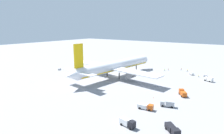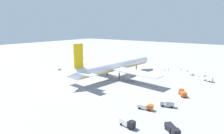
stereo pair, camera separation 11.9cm
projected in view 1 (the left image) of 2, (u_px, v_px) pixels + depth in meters
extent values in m
plane|color=gray|center=(116.00, 77.00, 126.72)|extent=(600.00, 600.00, 0.00)
cylinder|color=white|center=(116.00, 66.00, 125.09)|extent=(65.86, 14.43, 6.75)
cone|color=white|center=(146.00, 59.00, 150.55)|extent=(6.15, 7.21, 6.62)
cone|color=white|center=(71.00, 76.00, 99.15)|extent=(7.46, 7.17, 6.42)
cube|color=#E5B20C|center=(79.00, 56.00, 100.91)|extent=(6.02, 1.20, 13.19)
cube|color=white|center=(71.00, 70.00, 106.98)|extent=(5.77, 12.33, 0.36)
cube|color=white|center=(87.00, 74.00, 97.75)|extent=(5.77, 12.33, 0.36)
cube|color=white|center=(94.00, 64.00, 135.47)|extent=(12.59, 31.81, 0.70)
cylinder|color=slate|center=(99.00, 68.00, 133.61)|extent=(6.40, 4.81, 4.14)
cube|color=white|center=(137.00, 72.00, 110.44)|extent=(12.59, 31.81, 0.70)
cylinder|color=slate|center=(131.00, 75.00, 114.74)|extent=(6.23, 4.76, 4.11)
cylinder|color=black|center=(136.00, 68.00, 142.72)|extent=(0.70, 0.70, 4.36)
cylinder|color=black|center=(107.00, 73.00, 127.48)|extent=(0.70, 0.70, 4.36)
cylinder|color=black|center=(119.00, 76.00, 120.34)|extent=(0.70, 0.70, 4.36)
cube|color=#E5B20C|center=(116.00, 68.00, 125.48)|extent=(63.21, 13.79, 0.50)
cube|color=#BF4C14|center=(151.00, 107.00, 75.51)|extent=(2.41, 2.18, 1.97)
cube|color=silver|center=(143.00, 106.00, 77.13)|extent=(2.69, 4.18, 1.59)
cube|color=black|center=(152.00, 106.00, 75.10)|extent=(1.82, 0.33, 0.86)
cylinder|color=black|center=(151.00, 108.00, 76.75)|extent=(0.42, 0.93, 0.90)
cylinder|color=black|center=(149.00, 110.00, 74.87)|extent=(0.42, 0.93, 0.90)
cylinder|color=black|center=(141.00, 106.00, 78.62)|extent=(0.42, 0.93, 0.90)
cylinder|color=black|center=(140.00, 108.00, 76.74)|extent=(0.42, 0.93, 0.90)
cube|color=black|center=(176.00, 133.00, 57.27)|extent=(3.03, 3.03, 2.11)
cube|color=black|center=(170.00, 127.00, 60.84)|extent=(4.56, 4.56, 1.63)
cube|color=black|center=(177.00, 132.00, 56.48)|extent=(1.40, 1.40, 0.93)
cylinder|color=black|center=(172.00, 128.00, 62.04)|extent=(0.85, 0.85, 0.90)
cylinder|color=black|center=(166.00, 128.00, 61.69)|extent=(0.85, 0.85, 0.90)
cube|color=#BF4C14|center=(181.00, 91.00, 93.74)|extent=(2.76, 2.87, 2.26)
cube|color=#BF4C14|center=(184.00, 94.00, 90.52)|extent=(4.42, 3.94, 1.93)
cube|color=black|center=(181.00, 90.00, 94.26)|extent=(1.08, 1.61, 1.00)
cylinder|color=black|center=(179.00, 93.00, 93.86)|extent=(0.92, 0.74, 0.90)
cylinder|color=black|center=(184.00, 93.00, 93.74)|extent=(0.92, 0.74, 0.90)
cylinder|color=black|center=(182.00, 96.00, 90.00)|extent=(0.92, 0.74, 0.90)
cylinder|color=black|center=(186.00, 96.00, 89.88)|extent=(0.92, 0.74, 0.90)
cube|color=white|center=(206.00, 78.00, 117.42)|extent=(2.62, 2.26, 1.95)
cube|color=white|center=(210.00, 79.00, 115.08)|extent=(3.27, 3.74, 2.40)
cube|color=black|center=(205.00, 77.00, 117.76)|extent=(1.73, 0.81, 0.86)
cylinder|color=black|center=(205.00, 80.00, 116.95)|extent=(0.63, 0.95, 0.90)
cylinder|color=black|center=(207.00, 80.00, 118.05)|extent=(0.63, 0.95, 0.90)
cylinder|color=black|center=(210.00, 81.00, 114.24)|extent=(0.63, 0.95, 0.90)
cylinder|color=black|center=(212.00, 81.00, 115.34)|extent=(0.63, 0.95, 0.90)
cube|color=black|center=(132.00, 124.00, 61.84)|extent=(2.32, 2.06, 2.26)
cube|color=silver|center=(125.00, 121.00, 64.05)|extent=(2.64, 3.89, 2.12)
cube|color=black|center=(134.00, 124.00, 61.29)|extent=(1.72, 0.37, 0.99)
cylinder|color=black|center=(134.00, 126.00, 62.90)|extent=(0.45, 0.94, 0.90)
cylinder|color=black|center=(130.00, 129.00, 61.50)|extent=(0.45, 0.94, 0.90)
cylinder|color=black|center=(125.00, 122.00, 65.50)|extent=(0.45, 0.94, 0.90)
cylinder|color=black|center=(121.00, 124.00, 64.09)|extent=(0.45, 0.94, 0.90)
cube|color=#999EA5|center=(163.00, 103.00, 79.68)|extent=(2.43, 2.21, 1.86)
cube|color=#999EA5|center=(170.00, 104.00, 78.66)|extent=(2.95, 3.94, 2.16)
cube|color=black|center=(161.00, 102.00, 79.77)|extent=(1.66, 0.56, 0.82)
cylinder|color=black|center=(163.00, 106.00, 78.88)|extent=(0.54, 0.95, 0.90)
cylinder|color=black|center=(163.00, 104.00, 80.76)|extent=(0.54, 0.95, 0.90)
cylinder|color=black|center=(172.00, 107.00, 77.71)|extent=(0.54, 0.95, 0.90)
cylinder|color=black|center=(172.00, 105.00, 79.58)|extent=(0.54, 0.95, 0.90)
cube|color=white|center=(192.00, 73.00, 132.07)|extent=(4.35, 3.97, 1.10)
cube|color=white|center=(192.00, 72.00, 132.10)|extent=(3.08, 2.92, 0.55)
cylinder|color=black|center=(194.00, 75.00, 130.91)|extent=(0.64, 0.57, 0.64)
cylinder|color=black|center=(191.00, 75.00, 130.84)|extent=(0.64, 0.57, 0.64)
cylinder|color=black|center=(192.00, 74.00, 133.54)|extent=(0.64, 0.57, 0.64)
cylinder|color=black|center=(189.00, 74.00, 133.47)|extent=(0.64, 0.57, 0.64)
cube|color=#595B60|center=(60.00, 70.00, 146.58)|extent=(2.65, 1.99, 0.15)
cylinder|color=#333338|center=(58.00, 70.00, 145.22)|extent=(0.60, 0.24, 0.08)
cube|color=silver|center=(59.00, 69.00, 146.45)|extent=(2.25, 1.76, 1.00)
cylinder|color=black|center=(60.00, 70.00, 145.53)|extent=(0.42, 0.23, 0.40)
cylinder|color=black|center=(58.00, 70.00, 146.00)|extent=(0.42, 0.23, 0.40)
cylinder|color=black|center=(61.00, 70.00, 147.18)|extent=(0.42, 0.23, 0.40)
cylinder|color=black|center=(59.00, 69.00, 147.65)|extent=(0.42, 0.23, 0.40)
cube|color=#595B60|center=(205.00, 76.00, 127.16)|extent=(1.48, 2.25, 0.15)
cylinder|color=#333338|center=(208.00, 76.00, 126.40)|extent=(0.10, 0.60, 0.08)
cube|color=silver|center=(205.00, 75.00, 127.05)|extent=(1.33, 1.90, 0.89)
cylinder|color=black|center=(207.00, 76.00, 127.29)|extent=(0.14, 0.40, 0.40)
cylinder|color=black|center=(207.00, 77.00, 126.15)|extent=(0.14, 0.40, 0.40)
cylinder|color=black|center=(204.00, 76.00, 128.20)|extent=(0.14, 0.40, 0.40)
cylinder|color=black|center=(204.00, 76.00, 127.06)|extent=(0.14, 0.40, 0.40)
cylinder|color=navy|center=(168.00, 70.00, 144.76)|extent=(0.35, 0.35, 0.89)
cylinder|color=orange|center=(168.00, 69.00, 144.59)|extent=(0.43, 0.43, 0.67)
sphere|color=beige|center=(168.00, 68.00, 144.50)|extent=(0.24, 0.24, 0.24)
cylinder|color=#3F3F47|center=(164.00, 70.00, 144.03)|extent=(0.33, 0.33, 0.79)
cylinder|color=#B2F219|center=(164.00, 69.00, 143.88)|extent=(0.41, 0.41, 0.60)
sphere|color=#8C6647|center=(164.00, 69.00, 143.80)|extent=(0.22, 0.22, 0.22)
cylinder|color=navy|center=(199.00, 76.00, 125.81)|extent=(0.45, 0.45, 0.88)
cylinder|color=yellow|center=(199.00, 75.00, 125.65)|extent=(0.57, 0.57, 0.66)
sphere|color=tan|center=(199.00, 75.00, 125.55)|extent=(0.24, 0.24, 0.24)
cylinder|color=black|center=(181.00, 70.00, 145.84)|extent=(0.45, 0.45, 0.84)
cylinder|color=orange|center=(181.00, 69.00, 145.69)|extent=(0.56, 0.56, 0.63)
sphere|color=#8C6647|center=(181.00, 68.00, 145.60)|extent=(0.23, 0.23, 0.23)
cylinder|color=black|center=(187.00, 71.00, 141.67)|extent=(0.38, 0.38, 0.89)
cylinder|color=yellow|center=(187.00, 70.00, 141.51)|extent=(0.47, 0.47, 0.66)
sphere|color=beige|center=(187.00, 69.00, 141.41)|extent=(0.24, 0.24, 0.24)
cone|color=orange|center=(32.00, 82.00, 113.15)|extent=(0.36, 0.36, 0.55)
cone|color=orange|center=(154.00, 98.00, 88.83)|extent=(0.36, 0.36, 0.55)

